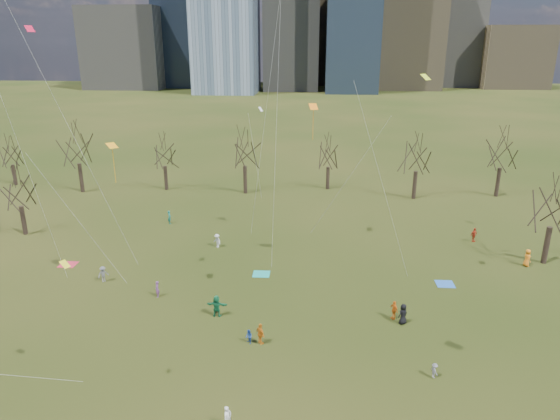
# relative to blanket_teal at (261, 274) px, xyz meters

# --- Properties ---
(ground) EXTENTS (500.00, 500.00, 0.00)m
(ground) POSITION_rel_blanket_teal_xyz_m (1.89, -13.50, -0.01)
(ground) COLOR black
(ground) RESTS_ON ground
(bare_tree_row) EXTENTS (113.04, 29.80, 9.50)m
(bare_tree_row) POSITION_rel_blanket_teal_xyz_m (1.80, 23.73, 6.10)
(bare_tree_row) COLOR black
(bare_tree_row) RESTS_ON ground
(blanket_teal) EXTENTS (1.60, 1.50, 0.03)m
(blanket_teal) POSITION_rel_blanket_teal_xyz_m (0.00, 0.00, 0.00)
(blanket_teal) COLOR teal
(blanket_teal) RESTS_ON ground
(blanket_navy) EXTENTS (1.60, 1.50, 0.03)m
(blanket_navy) POSITION_rel_blanket_teal_xyz_m (16.95, -0.88, 0.00)
(blanket_navy) COLOR blue
(blanket_navy) RESTS_ON ground
(blanket_crimson) EXTENTS (1.60, 1.50, 0.03)m
(blanket_crimson) POSITION_rel_blanket_teal_xyz_m (-19.35, 0.79, 0.00)
(blanket_crimson) COLOR red
(blanket_crimson) RESTS_ON ground
(person_1) EXTENTS (0.60, 0.66, 1.50)m
(person_1) POSITION_rel_blanket_teal_xyz_m (0.19, -20.00, 0.74)
(person_1) COLOR white
(person_1) RESTS_ON ground
(person_3) EXTENTS (0.60, 0.78, 1.06)m
(person_3) POSITION_rel_blanket_teal_xyz_m (12.95, -14.52, 0.52)
(person_3) COLOR slate
(person_3) RESTS_ON ground
(person_4) EXTENTS (0.92, 1.02, 1.66)m
(person_4) POSITION_rel_blanket_teal_xyz_m (1.15, -11.47, 0.82)
(person_4) COLOR orange
(person_4) RESTS_ON ground
(person_5) EXTENTS (1.72, 0.63, 1.82)m
(person_5) POSITION_rel_blanket_teal_xyz_m (-2.76, -7.83, 0.90)
(person_5) COLOR #197345
(person_5) RESTS_ON ground
(person_6) EXTENTS (0.99, 0.91, 1.69)m
(person_6) POSITION_rel_blanket_teal_xyz_m (11.96, -7.95, 0.83)
(person_6) COLOR black
(person_6) RESTS_ON ground
(person_7) EXTENTS (0.45, 0.59, 1.45)m
(person_7) POSITION_rel_blanket_teal_xyz_m (-8.50, -5.00, 0.71)
(person_7) COLOR #80458B
(person_7) RESTS_ON ground
(person_8) EXTENTS (0.65, 0.69, 1.11)m
(person_8) POSITION_rel_blanket_teal_xyz_m (0.30, -11.47, 0.54)
(person_8) COLOR #244B9E
(person_8) RESTS_ON ground
(person_9) EXTENTS (1.10, 1.06, 1.51)m
(person_9) POSITION_rel_blanket_teal_xyz_m (-5.40, 6.22, 0.74)
(person_9) COLOR silver
(person_9) RESTS_ON ground
(person_10) EXTENTS (1.01, 0.84, 1.61)m
(person_10) POSITION_rel_blanket_teal_xyz_m (22.53, 9.73, 0.79)
(person_10) COLOR #B6321A
(person_10) RESTS_ON ground
(person_12) EXTENTS (0.71, 0.95, 1.76)m
(person_12) POSITION_rel_blanket_teal_xyz_m (25.85, 3.61, 0.87)
(person_12) COLOR orange
(person_12) RESTS_ON ground
(person_13) EXTENTS (0.59, 0.70, 1.63)m
(person_13) POSITION_rel_blanket_teal_xyz_m (-12.55, 13.10, 0.80)
(person_13) COLOR #197365
(person_13) RESTS_ON ground
(person_15) EXTENTS (1.10, 1.09, 1.52)m
(person_15) POSITION_rel_blanket_teal_xyz_m (-14.32, -2.52, 0.74)
(person_15) COLOR slate
(person_15) RESTS_ON ground
(person_16) EXTENTS (0.79, 0.98, 1.56)m
(person_16) POSITION_rel_blanket_teal_xyz_m (11.36, -7.25, 0.77)
(person_16) COLOR orange
(person_16) RESTS_ON ground
(kites_airborne) EXTENTS (61.56, 47.80, 35.67)m
(kites_airborne) POSITION_rel_blanket_teal_xyz_m (7.54, -1.87, 13.58)
(kites_airborne) COLOR #FFA515
(kites_airborne) RESTS_ON ground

